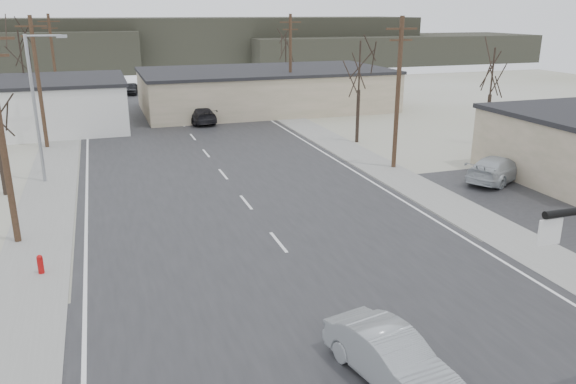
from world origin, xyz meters
The scene contains 23 objects.
ground centered at (0.00, 0.00, 0.00)m, with size 140.00×140.00×0.00m, color #B9B8B4.
main_road centered at (0.00, 15.00, 0.02)m, with size 18.00×110.00×0.05m, color #232325.
cross_road centered at (0.00, 0.00, 0.02)m, with size 90.00×10.00×0.04m, color #232325.
sidewalk_left centered at (-10.60, 20.00, 0.03)m, with size 3.00×90.00×0.06m, color gray.
sidewalk_right centered at (10.60, 20.00, 0.03)m, with size 3.00×90.00×0.06m, color gray.
fire_hydrant centered at (-10.20, 8.00, 0.45)m, with size 0.24×0.24×0.87m.
building_right_far centered at (10.00, 44.00, 2.15)m, with size 26.30×14.30×4.30m.
upole_left_b centered at (-11.50, 12.00, 5.22)m, with size 2.20×0.30×10.00m.
upole_left_c centered at (-11.50, 32.00, 5.22)m, with size 2.20×0.30×10.00m.
upole_left_d centered at (-11.50, 52.00, 5.22)m, with size 2.20×0.30×10.00m.
upole_right_a centered at (11.50, 18.00, 5.22)m, with size 2.20×0.30×10.00m.
upole_right_b centered at (11.50, 40.00, 5.22)m, with size 2.20×0.30×10.00m.
streetlight_main centered at (-10.80, 22.00, 5.09)m, with size 2.40×0.25×9.00m.
tree_right_mid centered at (12.50, 26.00, 5.93)m, with size 3.74×3.74×8.33m.
tree_left_far centered at (-14.00, 46.00, 6.28)m, with size 3.96×3.96×8.82m.
tree_right_far centered at (15.00, 52.00, 5.58)m, with size 3.52×3.52×7.84m.
tree_lot centered at (22.00, 22.00, 5.58)m, with size 3.52×3.52×7.84m.
hill_center centered at (15.00, 96.00, 4.50)m, with size 80.00×18.00×9.00m, color #333026.
hill_right centered at (50.00, 90.00, 2.75)m, with size 60.00×18.00×5.50m, color #333026.
sedan_crossing centered at (-0.04, -2.75, 0.81)m, with size 1.62×4.64×1.53m, color gray.
car_far_a centered at (1.66, 38.17, 0.85)m, with size 2.26×5.56×1.61m, color black.
car_far_b centered at (-3.20, 60.18, 0.76)m, with size 1.69×4.20×1.43m, color black.
car_parked_silver centered at (16.06, 13.00, 0.82)m, with size 2.21×5.45×1.58m, color #ADB3B8.
Camera 1 is at (-7.27, -14.97, 10.32)m, focal length 35.00 mm.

